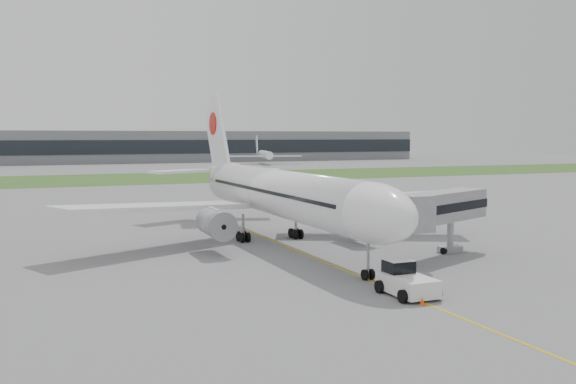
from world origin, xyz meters
name	(u,v)px	position (x,y,z in m)	size (l,w,h in m)	color
ground	(295,250)	(0.00, 0.00, 0.00)	(600.00, 600.00, 0.00)	gray
apron_markings	(315,258)	(0.00, -5.00, 0.00)	(70.00, 70.00, 0.04)	gold
grass_strip	(120,179)	(0.00, 120.00, 0.01)	(600.00, 50.00, 0.02)	#32521F
terminal_building	(82,147)	(0.00, 229.87, 7.00)	(320.00, 22.30, 14.00)	gray
airliner	(277,192)	(0.00, 4.87, 5.66)	(48.13, 53.95, 17.88)	white
pushback_tug	(405,280)	(0.04, -20.39, 1.13)	(3.27, 4.80, 2.45)	white
jet_bridge	(437,208)	(10.69, -9.51, 4.85)	(13.54, 8.95, 6.55)	#9C9B9E
safety_cone_left	(422,301)	(-0.50, -23.36, 0.28)	(0.40, 0.40, 0.55)	#FF400D
safety_cone_right	(395,285)	(0.50, -18.31, 0.29)	(0.42, 0.42, 0.57)	#FF400D
ground_crew_near	(404,287)	(-0.48, -21.03, 0.79)	(0.57, 0.38, 1.57)	#CDDB24
distant_aircraft_right	(265,164)	(69.59, 190.12, 0.00)	(30.27, 26.71, 11.57)	white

